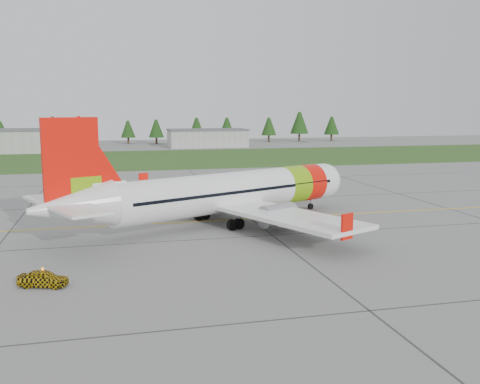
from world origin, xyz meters
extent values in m
plane|color=gray|center=(0.00, 0.00, 0.00)|extent=(320.00, 320.00, 0.00)
cylinder|color=white|center=(7.72, 6.89, 3.34)|extent=(27.20, 15.46, 4.20)
sphere|color=white|center=(20.45, 12.71, 3.34)|extent=(4.20, 4.20, 4.20)
cone|color=white|center=(-8.43, -0.50, 3.71)|extent=(8.60, 6.95, 4.20)
cube|color=black|center=(20.74, 12.85, 3.71)|extent=(2.73, 3.26, 0.60)
cylinder|color=#77B20D|center=(15.55, 10.47, 3.34)|extent=(4.33, 5.05, 4.28)
cylinder|color=red|center=(17.90, 11.55, 3.34)|extent=(3.93, 4.88, 4.28)
cube|color=white|center=(7.23, 6.66, 2.15)|extent=(19.72, 33.79, 0.39)
cube|color=red|center=(-0.87, 21.78, 2.75)|extent=(1.26, 0.71, 2.15)
cube|color=red|center=(13.38, -9.35, 2.75)|extent=(1.26, 0.71, 2.15)
cylinder|color=gray|center=(6.24, 12.72, 1.56)|extent=(4.46, 3.67, 2.26)
cylinder|color=gray|center=(11.17, 1.95, 1.56)|extent=(4.46, 3.67, 2.26)
cube|color=red|center=(-8.23, -0.41, 7.32)|extent=(4.66, 2.41, 8.18)
cube|color=#77B20D|center=(-7.16, 0.08, 4.95)|extent=(2.73, 1.58, 2.58)
cube|color=white|center=(-8.92, -0.73, 3.98)|extent=(8.28, 12.69, 0.24)
cylinder|color=slate|center=(18.49, 11.82, 0.75)|extent=(0.19, 0.19, 1.51)
cylinder|color=black|center=(18.49, 11.82, 0.37)|extent=(0.79, 0.58, 0.73)
cylinder|color=slate|center=(5.00, 8.96, 1.02)|extent=(0.24, 0.24, 2.05)
cylinder|color=black|center=(4.61, 8.78, 0.56)|extent=(1.22, 0.91, 1.12)
cylinder|color=slate|center=(7.51, 3.48, 1.02)|extent=(0.24, 0.24, 2.05)
cylinder|color=black|center=(7.12, 3.30, 0.56)|extent=(1.22, 0.91, 1.12)
imported|color=#DFB50C|center=(-9.78, -10.56, 1.71)|extent=(1.53, 1.67, 3.42)
cube|color=#30561E|center=(0.00, 82.00, 0.01)|extent=(320.00, 50.00, 0.03)
cube|color=gold|center=(0.00, 8.00, 0.01)|extent=(120.00, 0.25, 0.02)
cube|color=#A8A8A3|center=(-30.00, 110.00, 3.00)|extent=(32.00, 14.00, 6.00)
cube|color=#A8A8A3|center=(25.00, 118.00, 2.60)|extent=(24.00, 12.00, 5.20)
camera|label=1|loc=(-4.99, -48.16, 12.21)|focal=40.00mm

